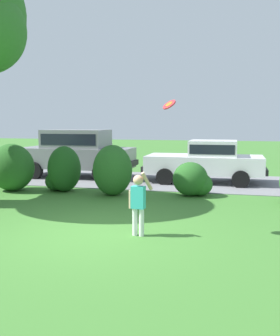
{
  "coord_description": "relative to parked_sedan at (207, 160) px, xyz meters",
  "views": [
    {
      "loc": [
        2.72,
        -7.16,
        2.23
      ],
      "look_at": [
        0.46,
        2.01,
        1.1
      ],
      "focal_mm": 41.27,
      "sensor_mm": 36.0,
      "label": 1
    }
  ],
  "objects": [
    {
      "name": "ground_plane",
      "position": [
        -1.73,
        -7.13,
        -0.85
      ],
      "size": [
        80.0,
        80.0,
        0.0
      ],
      "primitive_type": "plane",
      "color": "#3D752D"
    },
    {
      "name": "driveway_strip",
      "position": [
        -1.73,
        -0.04,
        -0.84
      ],
      "size": [
        28.0,
        4.4,
        0.02
      ],
      "primitive_type": "cube",
      "color": "slate",
      "rests_on": "ground"
    },
    {
      "name": "shrub_near_tree",
      "position": [
        -6.03,
        -3.23,
        -0.08
      ],
      "size": [
        1.48,
        1.28,
        1.53
      ],
      "color": "#286023",
      "rests_on": "ground"
    },
    {
      "name": "shrub_centre_left",
      "position": [
        -4.37,
        -2.93,
        -0.18
      ],
      "size": [
        1.22,
        1.13,
        1.46
      ],
      "color": "#1E511C",
      "rests_on": "ground"
    },
    {
      "name": "shrub_centre",
      "position": [
        -2.61,
        -3.19,
        -0.08
      ],
      "size": [
        1.2,
        1.15,
        1.54
      ],
      "color": "#286023",
      "rests_on": "ground"
    },
    {
      "name": "shrub_centre_right",
      "position": [
        -0.22,
        -2.69,
        -0.38
      ],
      "size": [
        1.2,
        0.99,
        1.03
      ],
      "color": "#286023",
      "rests_on": "ground"
    },
    {
      "name": "parked_sedan",
      "position": [
        0.0,
        0.0,
        0.0
      ],
      "size": [
        4.4,
        2.1,
        1.56
      ],
      "color": "white",
      "rests_on": "ground"
    },
    {
      "name": "parked_suv",
      "position": [
        -5.2,
        0.15,
        0.23
      ],
      "size": [
        4.72,
        2.15,
        1.92
      ],
      "color": "gray",
      "rests_on": "ground"
    },
    {
      "name": "child_thrower",
      "position": [
        -0.82,
        -7.11,
        -0.13
      ],
      "size": [
        0.46,
        0.25,
        1.29
      ],
      "color": "white",
      "rests_on": "ground"
    },
    {
      "name": "frisbee",
      "position": [
        -0.27,
        -6.81,
        1.72
      ],
      "size": [
        0.32,
        0.26,
        0.27
      ],
      "color": "red"
    }
  ]
}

